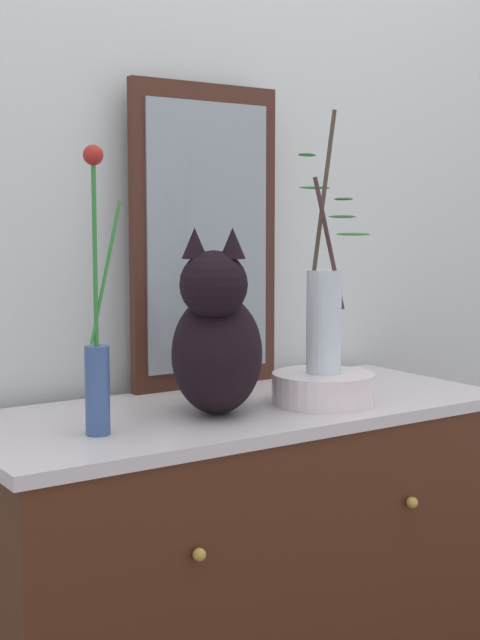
{
  "coord_description": "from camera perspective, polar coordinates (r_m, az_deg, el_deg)",
  "views": [
    {
      "loc": [
        -1.02,
        -1.52,
        1.24
      ],
      "look_at": [
        0.0,
        0.0,
        1.04
      ],
      "focal_mm": 49.8,
      "sensor_mm": 36.0,
      "label": 1
    }
  ],
  "objects": [
    {
      "name": "mirror_leaning",
      "position": [
        2.05,
        -2.22,
        5.32
      ],
      "size": [
        0.38,
        0.03,
        0.69
      ],
      "color": "#412117",
      "rests_on": "sideboard"
    },
    {
      "name": "vase_slim_green",
      "position": [
        1.61,
        -9.17,
        -2.21
      ],
      "size": [
        0.08,
        0.04,
        0.52
      ],
      "color": "#385083",
      "rests_on": "sideboard"
    },
    {
      "name": "sideboard",
      "position": [
        2.0,
        0.0,
        -17.59
      ],
      "size": [
        1.16,
        0.51,
        0.86
      ],
      "color": "#462212",
      "rests_on": "ground_plane"
    },
    {
      "name": "vase_glass_clear",
      "position": [
        1.86,
        5.44,
        0.6
      ],
      "size": [
        0.1,
        0.21,
        0.55
      ],
      "color": "silver",
      "rests_on": "bowl_porcelain"
    },
    {
      "name": "bowl_porcelain",
      "position": [
        1.89,
        5.36,
        -4.39
      ],
      "size": [
        0.22,
        0.22,
        0.07
      ],
      "primitive_type": "cylinder",
      "color": "silver",
      "rests_on": "sideboard"
    },
    {
      "name": "cat_sitting",
      "position": [
        1.76,
        -1.51,
        -1.38
      ],
      "size": [
        0.37,
        0.43,
        0.37
      ],
      "color": "black",
      "rests_on": "sideboard"
    },
    {
      "name": "wall_back",
      "position": [
        2.11,
        -4.93,
        7.88
      ],
      "size": [
        4.4,
        0.08,
        2.6
      ],
      "primitive_type": "cube",
      "color": "silver",
      "rests_on": "ground_plane"
    }
  ]
}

